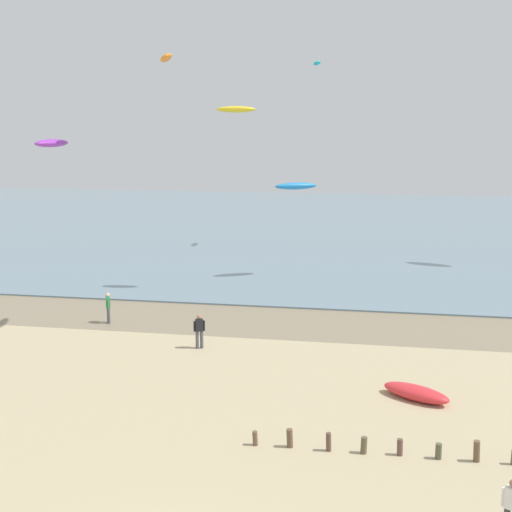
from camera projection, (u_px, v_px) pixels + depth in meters
name	position (u px, v px, depth m)	size (l,w,h in m)	color
wet_sand_strip	(279.00, 323.00, 37.52)	(120.00, 6.10, 0.01)	#84755B
sea	(328.00, 225.00, 74.31)	(160.00, 70.00, 0.10)	slate
person_nearest_camera	(512.00, 507.00, 17.70)	(0.50, 0.37, 1.71)	#383842
person_mid_beach	(108.00, 307.00, 37.30)	(0.36, 0.52, 1.71)	#4C4C56
person_right_flank	(199.00, 330.00, 33.05)	(0.53, 0.35, 1.71)	#4C4C56
grounded_kite	(416.00, 393.00, 26.96)	(2.79, 1.01, 0.56)	red
kite_aloft_2	(296.00, 186.00, 47.39)	(3.08, 0.99, 0.49)	#2384D1
kite_aloft_3	(317.00, 63.00, 57.37)	(1.98, 0.63, 0.32)	#19B2B7
kite_aloft_4	(166.00, 58.00, 33.66)	(1.97, 0.63, 0.31)	orange
kite_aloft_5	(52.00, 143.00, 37.88)	(2.82, 0.90, 0.45)	purple
kite_aloft_6	(236.00, 109.00, 42.42)	(2.46, 0.79, 0.39)	yellow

